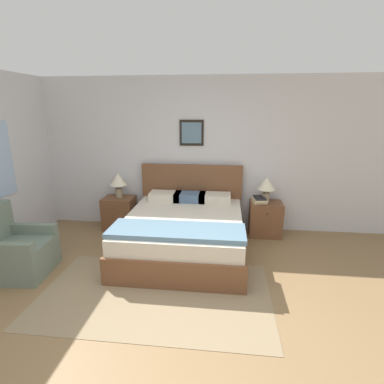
% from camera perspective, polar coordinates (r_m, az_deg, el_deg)
% --- Properties ---
extents(ground_plane, '(16.00, 16.00, 0.00)m').
position_cam_1_polar(ground_plane, '(3.17, -4.72, -25.32)').
color(ground_plane, olive).
extents(wall_back, '(7.76, 0.09, 2.60)m').
position_cam_1_polar(wall_back, '(5.20, 0.91, 7.08)').
color(wall_back, silver).
rests_on(wall_back, ground_plane).
extents(area_rug_main, '(2.64, 1.55, 0.01)m').
position_cam_1_polar(area_rug_main, '(3.69, -7.00, -18.66)').
color(area_rug_main, '#897556').
rests_on(area_rug_main, ground_plane).
extents(bed, '(1.74, 1.99, 1.15)m').
position_cam_1_polar(bed, '(4.47, -1.50, -7.53)').
color(bed, brown).
rests_on(bed, ground_plane).
extents(armchair, '(0.79, 0.77, 0.90)m').
position_cam_1_polar(armchair, '(4.52, -30.45, -9.83)').
color(armchair, slate).
rests_on(armchair, ground_plane).
extents(nightstand_near_window, '(0.53, 0.44, 0.57)m').
position_cam_1_polar(nightstand_near_window, '(5.48, -13.65, -3.89)').
color(nightstand_near_window, brown).
rests_on(nightstand_near_window, ground_plane).
extents(nightstand_by_door, '(0.53, 0.44, 0.57)m').
position_cam_1_polar(nightstand_by_door, '(5.20, 13.77, -4.97)').
color(nightstand_by_door, brown).
rests_on(nightstand_by_door, ground_plane).
extents(table_lamp_near_window, '(0.29, 0.29, 0.43)m').
position_cam_1_polar(table_lamp_near_window, '(5.33, -13.86, 2.08)').
color(table_lamp_near_window, gray).
rests_on(table_lamp_near_window, nightstand_near_window).
extents(table_lamp_by_door, '(0.29, 0.29, 0.43)m').
position_cam_1_polar(table_lamp_by_door, '(5.05, 14.00, 1.31)').
color(table_lamp_by_door, gray).
rests_on(table_lamp_by_door, nightstand_by_door).
extents(book_thick_bottom, '(0.24, 0.23, 0.04)m').
position_cam_1_polar(book_thick_bottom, '(5.05, 12.72, -1.86)').
color(book_thick_bottom, beige).
rests_on(book_thick_bottom, nightstand_by_door).
extents(book_hardcover_middle, '(0.24, 0.29, 0.04)m').
position_cam_1_polar(book_hardcover_middle, '(5.04, 12.74, -1.44)').
color(book_hardcover_middle, beige).
rests_on(book_hardcover_middle, book_thick_bottom).
extents(book_novel_upper, '(0.20, 0.27, 0.03)m').
position_cam_1_polar(book_novel_upper, '(5.03, 12.76, -1.07)').
color(book_novel_upper, '#232328').
rests_on(book_novel_upper, book_hardcover_middle).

